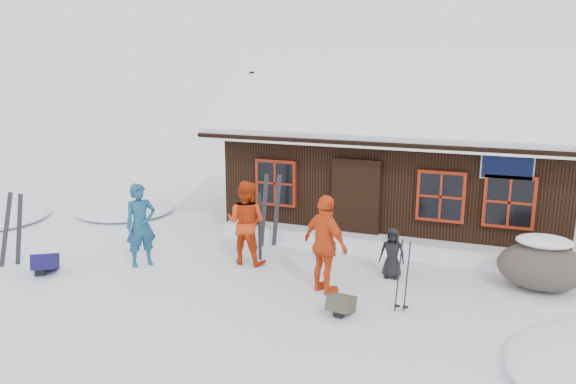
# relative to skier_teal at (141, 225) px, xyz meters

# --- Properties ---
(ground) EXTENTS (120.00, 120.00, 0.00)m
(ground) POSITION_rel_skier_teal_xyz_m (2.99, 0.44, -0.88)
(ground) COLOR white
(ground) RESTS_ON ground
(mountain_hut) EXTENTS (8.90, 6.09, 4.42)m
(mountain_hut) POSITION_rel_skier_teal_xyz_m (4.50, 5.43, 0.69)
(mountain_hut) COLOR black
(mountain_hut) RESTS_ON ground
(snow_drift) EXTENTS (7.60, 0.60, 0.35)m
(snow_drift) POSITION_rel_skier_teal_xyz_m (4.49, 2.69, -0.71)
(snow_drift) COLOR white
(snow_drift) RESTS_ON ground
(snow_mounds) EXTENTS (20.60, 13.20, 0.48)m
(snow_mounds) POSITION_rel_skier_teal_xyz_m (4.65, 2.31, -0.88)
(snow_mounds) COLOR white
(snow_mounds) RESTS_ON ground
(skier_teal) EXTENTS (0.73, 0.77, 1.77)m
(skier_teal) POSITION_rel_skier_teal_xyz_m (0.00, 0.00, 0.00)
(skier_teal) COLOR navy
(skier_teal) RESTS_ON ground
(skier_orange_left) EXTENTS (0.88, 0.69, 1.81)m
(skier_orange_left) POSITION_rel_skier_teal_xyz_m (2.01, 0.91, 0.02)
(skier_orange_left) COLOR red
(skier_orange_left) RESTS_ON ground
(skier_orange_right) EXTENTS (1.18, 0.96, 1.87)m
(skier_orange_right) POSITION_rel_skier_teal_xyz_m (4.05, -0.00, 0.05)
(skier_orange_right) COLOR #DA4516
(skier_orange_right) RESTS_ON ground
(skier_crouched) EXTENTS (0.51, 0.34, 1.03)m
(skier_crouched) POSITION_rel_skier_teal_xyz_m (5.08, 1.17, -0.37)
(skier_crouched) COLOR black
(skier_crouched) RESTS_ON ground
(boulder) EXTENTS (1.62, 1.22, 0.95)m
(boulder) POSITION_rel_skier_teal_xyz_m (7.84, 1.61, -0.40)
(boulder) COLOR #514941
(boulder) RESTS_ON ground
(ski_pair_left) EXTENTS (0.63, 0.31, 1.64)m
(ski_pair_left) POSITION_rel_skier_teal_xyz_m (-2.51, -0.99, -0.11)
(ski_pair_left) COLOR black
(ski_pair_left) RESTS_ON ground
(ski_pair_mid) EXTENTS (0.35, 0.17, 1.54)m
(ski_pair_mid) POSITION_rel_skier_teal_xyz_m (2.08, 1.24, -0.17)
(ski_pair_mid) COLOR black
(ski_pair_mid) RESTS_ON ground
(ski_pair_right) EXTENTS (0.50, 0.24, 1.77)m
(ski_pair_right) POSITION_rel_skier_teal_xyz_m (2.06, 2.13, -0.05)
(ski_pair_right) COLOR black
(ski_pair_right) RESTS_ON ground
(ski_poles) EXTENTS (0.24, 0.12, 1.34)m
(ski_poles) POSITION_rel_skier_teal_xyz_m (5.54, -0.31, -0.26)
(ski_poles) COLOR black
(ski_poles) RESTS_ON ground
(backpack_blue) EXTENTS (0.70, 0.74, 0.32)m
(backpack_blue) POSITION_rel_skier_teal_xyz_m (-1.59, -1.10, -0.72)
(backpack_blue) COLOR #141045
(backpack_blue) RESTS_ON ground
(backpack_olive) EXTENTS (0.44, 0.54, 0.27)m
(backpack_olive) POSITION_rel_skier_teal_xyz_m (4.59, -0.82, -0.75)
(backpack_olive) COLOR #3F3E2D
(backpack_olive) RESTS_ON ground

